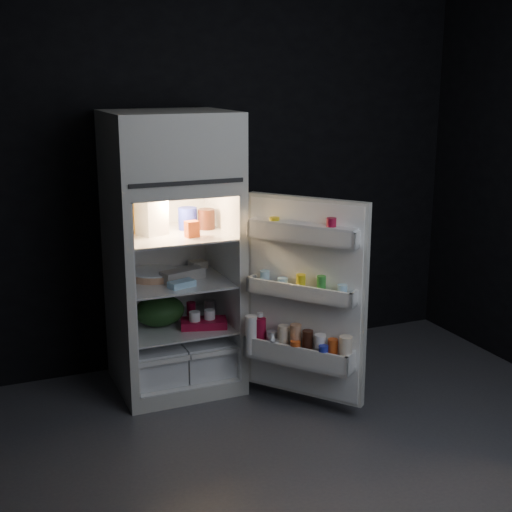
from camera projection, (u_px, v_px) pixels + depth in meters
name	position (u px, v px, depth m)	size (l,w,h in m)	color
floor	(303.00, 471.00, 3.69)	(4.00, 3.40, 0.00)	#48484D
wall_back	(195.00, 171.00, 4.87)	(4.00, 0.00, 2.70)	black
refrigerator	(171.00, 243.00, 4.52)	(0.76, 0.71, 1.78)	silver
fridge_door	(303.00, 304.00, 4.21)	(0.59, 0.69, 1.22)	silver
milk_jug	(151.00, 215.00, 4.40)	(0.15, 0.15, 0.24)	white
mayo_jar	(188.00, 218.00, 4.57)	(0.12, 0.12, 0.14)	#1D279E
jam_jar	(207.00, 219.00, 4.57)	(0.11, 0.11, 0.13)	black
amber_bottle	(129.00, 216.00, 4.42)	(0.09, 0.09, 0.22)	#B3791C
small_carton	(192.00, 229.00, 4.35)	(0.08, 0.06, 0.10)	#CB4A17
egg_carton	(183.00, 275.00, 4.51)	(0.28, 0.11, 0.07)	gray
pie	(154.00, 275.00, 4.56)	(0.33, 0.33, 0.04)	tan
flat_package	(182.00, 284.00, 4.37)	(0.16, 0.08, 0.04)	#97C9EA
wrapped_pkg	(198.00, 264.00, 4.79)	(0.11, 0.09, 0.05)	beige
produce_bag	(160.00, 311.00, 4.56)	(0.32, 0.27, 0.20)	#193815
yogurt_tray	(204.00, 323.00, 4.55)	(0.29, 0.16, 0.05)	maroon
small_can_red	(191.00, 309.00, 4.77)	(0.06, 0.06, 0.09)	maroon
small_can_silver	(210.00, 306.00, 4.81)	(0.07, 0.07, 0.09)	silver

